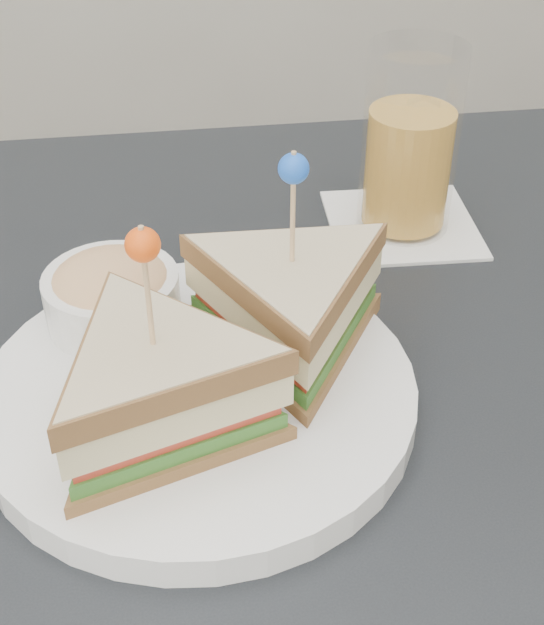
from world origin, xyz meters
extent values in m
cube|color=black|center=(0.00, 0.00, 0.73)|extent=(0.80, 0.80, 0.03)
cylinder|color=black|center=(0.35, 0.35, 0.36)|extent=(0.04, 0.04, 0.72)
cylinder|color=white|center=(-0.04, -0.02, 0.76)|extent=(0.33, 0.33, 0.02)
cylinder|color=white|center=(-0.04, -0.02, 0.77)|extent=(0.33, 0.33, 0.01)
cylinder|color=#E4B883|center=(-0.07, -0.06, 0.87)|extent=(0.00, 0.00, 0.09)
sphere|color=#FF5310|center=(-0.07, -0.06, 0.90)|extent=(0.02, 0.02, 0.02)
cylinder|color=#E4B883|center=(0.02, 0.01, 0.87)|extent=(0.00, 0.00, 0.09)
sphere|color=blue|center=(0.02, 0.01, 0.90)|extent=(0.02, 0.02, 0.02)
cylinder|color=white|center=(-0.09, 0.06, 0.79)|extent=(0.11, 0.11, 0.04)
ellipsoid|color=#E0B772|center=(-0.09, 0.06, 0.80)|extent=(0.10, 0.10, 0.04)
cube|color=white|center=(0.15, 0.18, 0.75)|extent=(0.13, 0.13, 0.00)
cylinder|color=gold|center=(0.15, 0.18, 0.81)|extent=(0.07, 0.07, 0.10)
cylinder|color=white|center=(0.15, 0.18, 0.83)|extent=(0.08, 0.08, 0.15)
cube|color=white|center=(0.16, 0.19, 0.85)|extent=(0.02, 0.02, 0.02)
cube|color=white|center=(0.13, 0.18, 0.85)|extent=(0.02, 0.02, 0.02)
camera|label=1|loc=(-0.05, -0.43, 1.14)|focal=50.00mm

